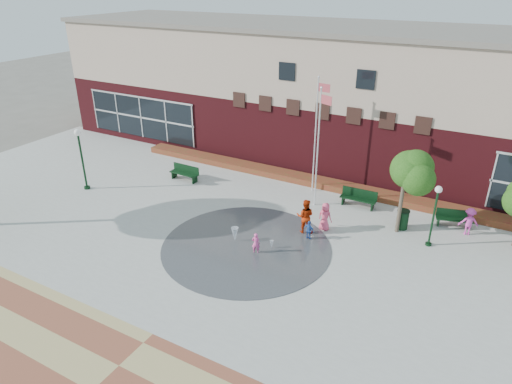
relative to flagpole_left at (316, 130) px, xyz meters
The scene contains 21 objects.
ground 11.35m from the flagpole_left, 92.02° to the right, with size 120.00×120.00×0.00m, color #666056.
plaza_concrete 7.73m from the flagpole_left, 93.23° to the right, with size 46.00×18.00×0.01m, color #A8A8A0.
splash_pad 8.61m from the flagpole_left, 92.81° to the right, with size 8.40×8.40×0.01m, color #383A3D.
library_building 6.89m from the flagpole_left, 93.13° to the left, with size 44.40×10.40×9.20m.
flower_bed 4.10m from the flagpole_left, 111.11° to the left, with size 26.00×1.20×0.40m, color #A70A1F.
flagpole_left is the anchor object (origin of this frame).
flagpole_right 1.96m from the flagpole_left, 63.75° to the right, with size 0.80×0.39×6.95m.
lamp_left 14.30m from the flagpole_left, 152.25° to the right, with size 0.42×0.42×3.92m.
lamp_right 8.36m from the flagpole_left, 22.49° to the right, with size 0.35×0.35×3.26m.
bench_left 9.14m from the flagpole_left, 162.15° to the right, with size 2.04×0.60×1.02m.
bench_mid 4.83m from the flagpole_left, 12.86° to the right, with size 2.08×0.61×1.04m.
bench_right 9.10m from the flagpole_left, ahead, with size 1.93×0.97×0.93m.
trash_can 7.15m from the flagpole_left, 19.02° to the right, with size 0.66×0.66×1.08m.
tree_mid 6.36m from the flagpole_left, 23.40° to the right, with size 2.71×2.71×4.57m.
water_jet_a 8.54m from the flagpole_left, 98.52° to the right, with size 0.39×0.39×0.76m, color white.
water_jet_b 8.23m from the flagpole_left, 83.59° to the right, with size 0.19×0.19×0.42m, color white.
child_splash 8.60m from the flagpole_left, 87.71° to the right, with size 0.40×0.26×1.10m, color #EF4E9C.
adult_red 5.98m from the flagpole_left, 72.18° to the right, with size 0.92×0.71×1.89m, color #B12908.
adult_pink 5.75m from the flagpole_left, 60.12° to the right, with size 0.76×0.49×1.55m, color #F14C71.
child_blue 6.78m from the flagpole_left, 69.39° to the right, with size 0.62×0.26×1.05m, color #305DB3.
person_bench 9.65m from the flagpole_left, ahead, with size 0.97×0.56×1.50m, color #E541B2.
Camera 1 is at (9.78, -13.62, 12.20)m, focal length 32.00 mm.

